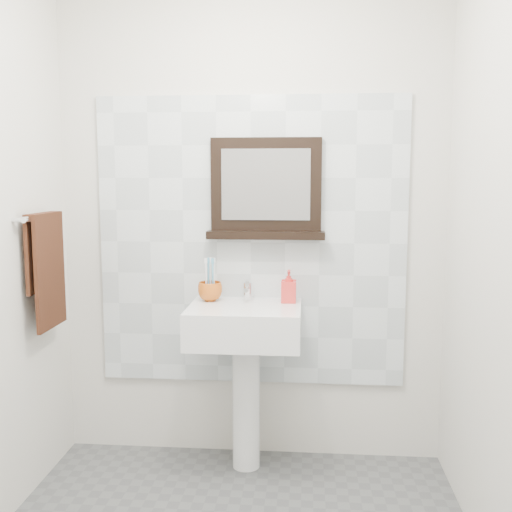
{
  "coord_description": "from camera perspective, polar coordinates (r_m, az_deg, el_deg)",
  "views": [
    {
      "loc": [
        0.29,
        -2.0,
        1.49
      ],
      "look_at": [
        0.07,
        0.55,
        1.15
      ],
      "focal_mm": 42.0,
      "sensor_mm": 36.0,
      "label": 1
    }
  ],
  "objects": [
    {
      "name": "towel_bar",
      "position": [
        2.99,
        -19.66,
        3.51
      ],
      "size": [
        0.07,
        0.4,
        0.03
      ],
      "color": "silver",
      "rests_on": "left_wall"
    },
    {
      "name": "splashback",
      "position": [
        3.12,
        -0.48,
        1.31
      ],
      "size": [
        1.6,
        0.02,
        1.5
      ],
      "primitive_type": "cube",
      "color": "silver",
      "rests_on": "back_wall"
    },
    {
      "name": "soap_dispenser",
      "position": [
        3.02,
        3.14,
        -2.89
      ],
      "size": [
        0.07,
        0.08,
        0.16
      ],
      "primitive_type": "imported",
      "rotation": [
        0.0,
        0.0,
        -0.0
      ],
      "color": "red",
      "rests_on": "pedestal_sink"
    },
    {
      "name": "front_wall",
      "position": [
        0.97,
        -12.78,
        -6.86
      ],
      "size": [
        2.0,
        0.01,
        2.5
      ],
      "primitive_type": "cube",
      "color": "silver",
      "rests_on": "ground"
    },
    {
      "name": "framed_mirror",
      "position": [
        3.07,
        0.96,
        6.18
      ],
      "size": [
        0.6,
        0.11,
        0.51
      ],
      "color": "black",
      "rests_on": "back_wall"
    },
    {
      "name": "toothbrush_cup",
      "position": [
        3.06,
        -4.4,
        -3.38
      ],
      "size": [
        0.16,
        0.16,
        0.1
      ],
      "primitive_type": "imported",
      "rotation": [
        0.0,
        0.0,
        0.38
      ],
      "color": "#BF5716",
      "rests_on": "pedestal_sink"
    },
    {
      "name": "back_wall",
      "position": [
        3.12,
        -0.46,
        3.16
      ],
      "size": [
        2.0,
        0.01,
        2.5
      ],
      "primitive_type": "cube",
      "color": "silver",
      "rests_on": "ground"
    },
    {
      "name": "hand_towel",
      "position": [
        3.0,
        -19.36,
        -0.48
      ],
      "size": [
        0.06,
        0.3,
        0.55
      ],
      "color": "black",
      "rests_on": "towel_bar"
    },
    {
      "name": "toothbrushes",
      "position": [
        3.06,
        -4.37,
        -2.0
      ],
      "size": [
        0.05,
        0.04,
        0.21
      ],
      "color": "white",
      "rests_on": "toothbrush_cup"
    },
    {
      "name": "pedestal_sink",
      "position": [
        3.0,
        -1.05,
        -8.17
      ],
      "size": [
        0.55,
        0.44,
        0.96
      ],
      "color": "white",
      "rests_on": "ground"
    }
  ]
}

